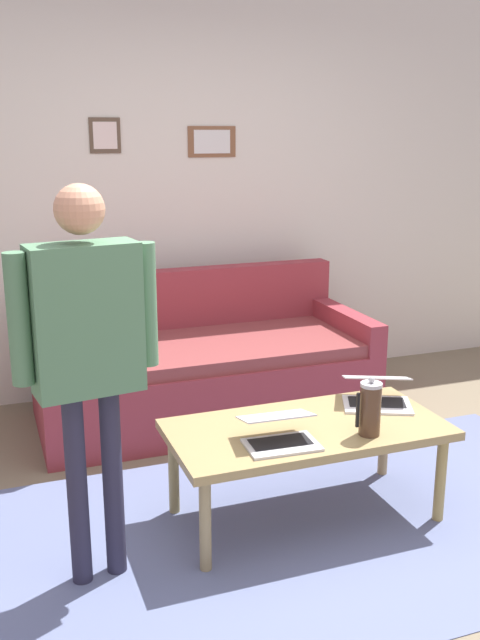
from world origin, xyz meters
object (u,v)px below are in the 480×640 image
(french_press, at_px, (370,409))
(coffee_table, at_px, (307,435))
(laptop_left, at_px, (279,435))
(laptop_center, at_px, (377,395))
(person_standing, at_px, (87,338))
(couch, at_px, (202,369))

(french_press, bearing_deg, coffee_table, -40.46)
(laptop_left, distance_m, laptop_center, 0.68)
(french_press, height_order, person_standing, person_standing)
(coffee_table, relative_size, laptop_center, 3.01)
(coffee_table, height_order, french_press, french_press)
(coffee_table, height_order, laptop_left, laptop_left)
(french_press, bearing_deg, person_standing, -2.33)
(couch, relative_size, person_standing, 1.29)
(laptop_center, height_order, french_press, french_press)
(laptop_center, relative_size, french_press, 1.56)
(person_standing, bearing_deg, couch, -121.14)
(coffee_table, bearing_deg, french_press, 139.54)
(laptop_center, xyz_separation_m, french_press, (0.22, 0.31, 0.08))
(couch, height_order, french_press, couch)
(coffee_table, xyz_separation_m, french_press, (-0.21, 0.18, 0.17))
(couch, distance_m, coffee_table, 1.38)
(couch, height_order, laptop_center, couch)
(french_press, bearing_deg, laptop_center, -125.63)
(coffee_table, xyz_separation_m, laptop_left, (0.19, 0.13, 0.09))
(french_press, bearing_deg, couch, -79.45)
(coffee_table, relative_size, french_press, 4.68)
(couch, height_order, coffee_table, couch)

